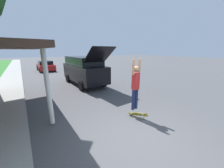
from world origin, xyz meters
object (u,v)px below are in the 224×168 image
car_down_street (46,66)px  skateboarder (136,84)px  suv_parked (84,70)px  skateboard (138,114)px

car_down_street → skateboarder: bearing=-87.1°
suv_parked → car_down_street: (-1.34, 10.03, -0.57)m
car_down_street → skateboard: 16.40m
car_down_street → skateboarder: 16.25m
suv_parked → skateboarder: 6.20m
car_down_street → skateboarder: size_ratio=2.06×
skateboard → skateboarder: bearing=108.7°
suv_parked → skateboard: 6.44m
car_down_street → skateboard: bearing=-86.9°
car_down_street → skateboard: size_ratio=5.37×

